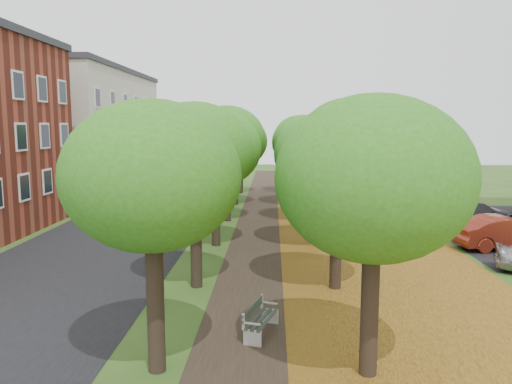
# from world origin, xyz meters

# --- Properties ---
(ground) EXTENTS (120.00, 120.00, 0.00)m
(ground) POSITION_xyz_m (0.00, 0.00, 0.00)
(ground) COLOR #2D4C19
(ground) RESTS_ON ground
(street_asphalt) EXTENTS (8.00, 70.00, 0.01)m
(street_asphalt) POSITION_xyz_m (-7.50, 15.00, 0.00)
(street_asphalt) COLOR black
(street_asphalt) RESTS_ON ground
(footpath) EXTENTS (3.20, 70.00, 0.01)m
(footpath) POSITION_xyz_m (0.00, 15.00, 0.00)
(footpath) COLOR black
(footpath) RESTS_ON ground
(leaf_verge) EXTENTS (7.50, 70.00, 0.01)m
(leaf_verge) POSITION_xyz_m (5.00, 15.00, 0.01)
(leaf_verge) COLOR #9E721D
(leaf_verge) RESTS_ON ground
(tree_row_west) EXTENTS (4.25, 34.25, 6.30)m
(tree_row_west) POSITION_xyz_m (-2.20, 15.00, 4.47)
(tree_row_west) COLOR black
(tree_row_west) RESTS_ON ground
(tree_row_east) EXTENTS (4.25, 34.25, 6.30)m
(tree_row_east) POSITION_xyz_m (2.60, 15.00, 4.47)
(tree_row_east) COLOR black
(tree_row_east) RESTS_ON ground
(building_cream) EXTENTS (10.30, 20.30, 10.40)m
(building_cream) POSITION_xyz_m (-17.00, 33.00, 5.21)
(building_cream) COLOR beige
(building_cream) RESTS_ON ground
(bench) EXTENTS (0.95, 1.77, 0.81)m
(bench) POSITION_xyz_m (0.10, 2.11, 0.42)
(bench) COLOR #2C372D
(bench) RESTS_ON ground
(car_red) EXTENTS (4.75, 2.21, 1.51)m
(car_red) POSITION_xyz_m (11.00, 11.76, 0.75)
(car_red) COLOR maroon
(car_red) RESTS_ON ground
(car_grey) EXTENTS (5.42, 3.32, 1.47)m
(car_grey) POSITION_xyz_m (11.45, 16.61, 0.73)
(car_grey) COLOR #36363B
(car_grey) RESTS_ON ground
(car_white) EXTENTS (5.48, 2.71, 1.50)m
(car_white) POSITION_xyz_m (11.00, 17.59, 0.75)
(car_white) COLOR silver
(car_white) RESTS_ON ground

